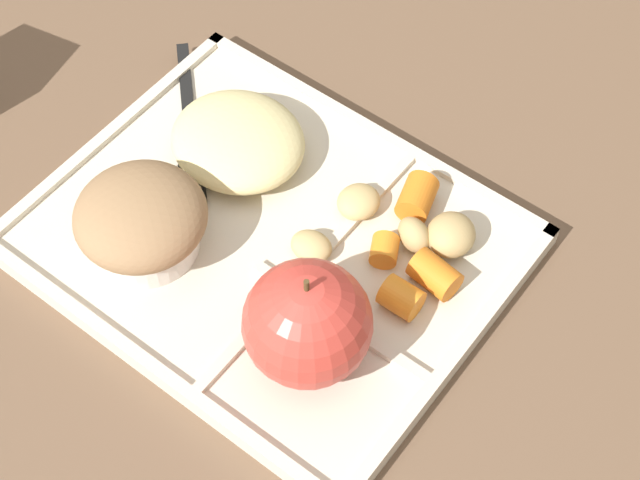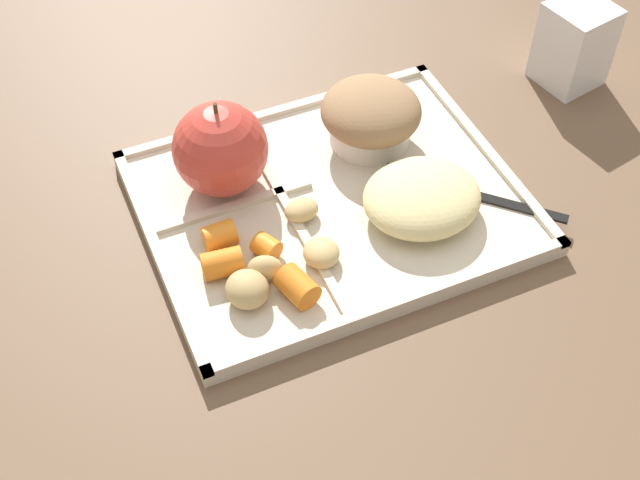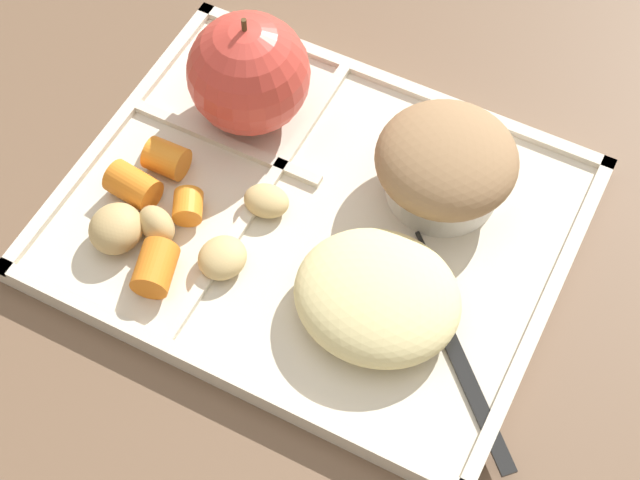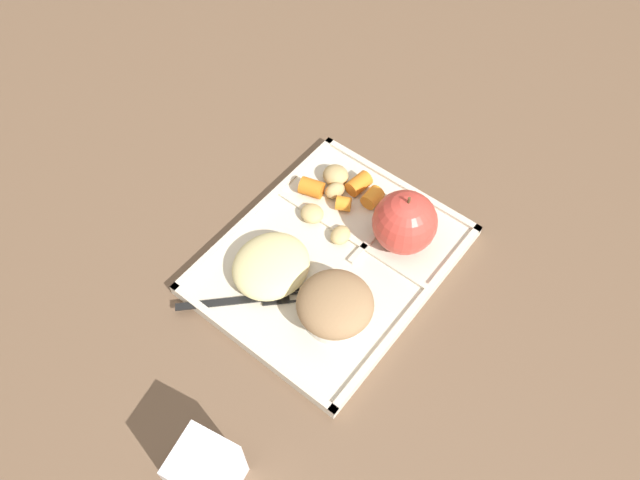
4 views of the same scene
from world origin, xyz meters
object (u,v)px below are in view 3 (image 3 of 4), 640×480
at_px(plastic_fork, 446,332).
at_px(bran_muffin, 446,165).
at_px(lunch_tray, 315,220).
at_px(green_apple, 249,74).

bearing_deg(plastic_fork, bran_muffin, 115.10).
bearing_deg(plastic_fork, lunch_tray, 160.14).
xyz_separation_m(lunch_tray, green_apple, (-0.08, 0.06, 0.05)).
distance_m(lunch_tray, green_apple, 0.11).
distance_m(green_apple, bran_muffin, 0.15).
distance_m(green_apple, plastic_fork, 0.22).
relative_size(green_apple, plastic_fork, 0.71).
bearing_deg(bran_muffin, lunch_tray, -139.46).
relative_size(bran_muffin, plastic_fork, 0.71).
bearing_deg(bran_muffin, green_apple, 180.00).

